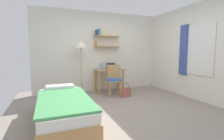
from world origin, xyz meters
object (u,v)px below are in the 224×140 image
desk (109,74)px  standing_lamp (81,47)px  laptop (112,67)px  bed (64,109)px  handbag (126,92)px  desk_chair (114,79)px  water_bottle (101,66)px  book_stack (117,68)px

desk → standing_lamp: bearing=-179.6°
standing_lamp → laptop: 1.20m
bed → handbag: bearing=30.9°
bed → handbag: 2.15m
bed → laptop: 2.64m
desk_chair → handbag: bearing=-48.4°
desk → handbag: 0.92m
standing_lamp → water_bottle: (0.61, -0.05, -0.59)m
standing_lamp → laptop: (1.01, 0.06, -0.64)m
handbag → desk: bearing=106.6°
bed → desk: size_ratio=2.24×
desk_chair → book_stack: size_ratio=3.98×
laptop → water_bottle: size_ratio=1.52×
desk_chair → standing_lamp: (-0.88, 0.48, 0.93)m
standing_lamp → book_stack: size_ratio=7.19×
desk_chair → laptop: laptop is taller
water_bottle → book_stack: size_ratio=0.94×
standing_lamp → water_bottle: 0.85m
book_stack → laptop: bearing=165.5°
bed → desk_chair: size_ratio=2.24×
book_stack → standing_lamp: bearing=-179.2°
desk_chair → book_stack: desk_chair is taller
desk → handbag: bearing=-73.4°
water_bottle → handbag: bearing=-53.5°
standing_lamp → desk_chair: bearing=-28.4°
water_bottle → bed: bearing=-126.1°
desk → desk_chair: bearing=-92.8°
desk → handbag: (0.23, -0.77, -0.44)m
bed → handbag: bed is taller
water_bottle → handbag: size_ratio=0.53×
desk_chair → water_bottle: 0.61m
laptop → handbag: (0.12, -0.82, -0.65)m
desk → desk_chair: (-0.02, -0.48, -0.08)m
desk → desk_chair: desk_chair is taller
desk → desk_chair: size_ratio=1.00×
laptop → water_bottle: (-0.40, -0.11, 0.06)m
desk_chair → book_stack: bearing=59.0°
water_bottle → standing_lamp: bearing=174.9°
standing_lamp → handbag: bearing=-33.9°
desk_chair → handbag: size_ratio=2.28×
desk_chair → water_bottle: (-0.27, 0.42, 0.34)m
standing_lamp → handbag: standing_lamp is taller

